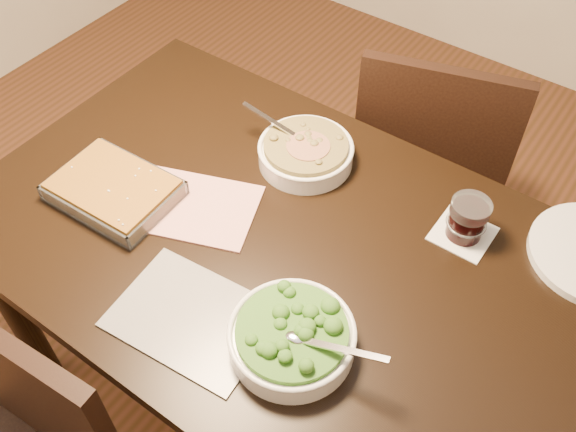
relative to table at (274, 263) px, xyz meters
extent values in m
plane|color=#482B14|center=(0.00, 0.00, -0.65)|extent=(4.00, 4.00, 0.00)
cube|color=black|center=(0.00, 0.00, 0.08)|extent=(1.40, 0.90, 0.04)
cube|color=black|center=(0.00, 0.00, 0.01)|extent=(1.26, 0.76, 0.08)
cylinder|color=black|center=(-0.62, -0.37, -0.30)|extent=(0.07, 0.07, 0.71)
cylinder|color=black|center=(-0.62, 0.37, -0.30)|extent=(0.07, 0.07, 0.71)
cylinder|color=black|center=(0.62, 0.37, -0.30)|extent=(0.07, 0.07, 0.71)
cube|color=#B93537|center=(-0.20, -0.04, 0.10)|extent=(0.33, 0.29, 0.01)
cube|color=#26272E|center=(-0.01, -0.26, 0.10)|extent=(0.33, 0.25, 0.01)
cube|color=white|center=(0.34, 0.25, 0.10)|extent=(0.12, 0.12, 0.00)
cylinder|color=white|center=(-0.08, 0.24, 0.12)|extent=(0.23, 0.23, 0.04)
torus|color=white|center=(-0.08, 0.24, 0.14)|extent=(0.23, 0.23, 0.01)
cylinder|color=#392D0F|center=(-0.08, 0.24, 0.15)|extent=(0.21, 0.21, 0.02)
cube|color=silver|center=(-0.15, 0.23, 0.16)|extent=(0.15, 0.03, 0.05)
cylinder|color=maroon|center=(-0.07, 0.24, 0.16)|extent=(0.11, 0.11, 0.00)
cylinder|color=white|center=(0.19, -0.20, 0.12)|extent=(0.24, 0.24, 0.05)
torus|color=white|center=(0.19, -0.20, 0.15)|extent=(0.25, 0.25, 0.01)
cylinder|color=#1B5213|center=(0.19, -0.20, 0.15)|extent=(0.22, 0.22, 0.02)
cube|color=silver|center=(0.27, -0.18, 0.16)|extent=(0.16, 0.04, 0.05)
cube|color=silver|center=(-0.37, -0.12, 0.10)|extent=(0.29, 0.22, 0.01)
cube|color=#5C290D|center=(-0.37, -0.12, 0.12)|extent=(0.27, 0.20, 0.04)
cube|color=silver|center=(-0.38, -0.02, 0.12)|extent=(0.28, 0.02, 0.04)
cube|color=silver|center=(-0.37, -0.22, 0.12)|extent=(0.28, 0.02, 0.04)
cube|color=silver|center=(-0.24, -0.11, 0.12)|extent=(0.01, 0.21, 0.04)
cube|color=silver|center=(-0.51, -0.12, 0.12)|extent=(0.01, 0.21, 0.04)
cylinder|color=black|center=(0.34, 0.25, 0.13)|extent=(0.08, 0.08, 0.07)
cylinder|color=silver|center=(0.34, 0.25, 0.18)|extent=(0.09, 0.09, 0.03)
cube|color=black|center=(-0.18, -0.55, 0.02)|extent=(0.43, 0.06, 0.45)
cube|color=black|center=(0.06, 0.75, -0.21)|extent=(0.54, 0.54, 0.04)
cylinder|color=black|center=(0.19, 0.98, -0.44)|extent=(0.04, 0.04, 0.42)
cylinder|color=black|center=(0.29, 0.63, -0.44)|extent=(0.04, 0.04, 0.42)
cylinder|color=black|center=(-0.17, 0.88, -0.44)|extent=(0.04, 0.04, 0.42)
cylinder|color=black|center=(-0.06, 0.52, -0.44)|extent=(0.04, 0.04, 0.42)
cube|color=black|center=(0.12, 0.56, 0.03)|extent=(0.42, 0.16, 0.46)
camera|label=1|loc=(0.55, -0.71, 1.20)|focal=40.00mm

